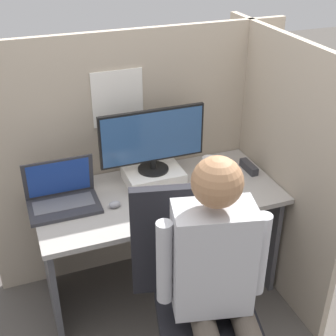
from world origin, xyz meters
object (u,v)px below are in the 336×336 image
stapler (249,167)px  coffee_mug (208,164)px  carrot_toy (148,216)px  laptop (63,198)px  paper_box (153,176)px  office_chair (195,295)px  monitor (152,139)px  person (219,278)px

stapler → coffee_mug: size_ratio=1.83×
stapler → carrot_toy: (-0.74, -0.28, 0.00)m
laptop → carrot_toy: laptop is taller
paper_box → carrot_toy: size_ratio=2.07×
laptop → coffee_mug: bearing=4.9°
laptop → stapler: size_ratio=2.37×
stapler → office_chair: 0.97m
monitor → stapler: bearing=-8.2°
office_chair → coffee_mug: bearing=61.8°
person → office_chair: bearing=103.2°
stapler → person: bearing=-126.0°
paper_box → monitor: monitor is taller
laptop → monitor: bearing=7.4°
paper_box → monitor: (-0.00, 0.00, 0.24)m
monitor → person: 0.96m
paper_box → stapler: (0.59, -0.08, -0.02)m
monitor → office_chair: size_ratio=0.58×
office_chair → person: (0.04, -0.16, 0.23)m
monitor → laptop: 0.59m
monitor → office_chair: (-0.06, -0.78, -0.45)m
paper_box → carrot_toy: paper_box is taller
person → coffee_mug: person is taller
laptop → person: size_ratio=0.29×
monitor → laptop: (-0.54, -0.07, -0.23)m
paper_box → laptop: (-0.54, -0.07, 0.01)m
paper_box → office_chair: (-0.06, -0.78, -0.21)m
stapler → person: (-0.62, -0.85, 0.03)m
stapler → coffee_mug: coffee_mug is taller
coffee_mug → person: bearing=-112.3°
office_chair → paper_box: bearing=85.5°
stapler → office_chair: (-0.65, -0.69, -0.20)m
paper_box → person: (-0.03, -0.93, 0.02)m
paper_box → office_chair: bearing=-94.5°
laptop → coffee_mug: 0.90m
paper_box → laptop: size_ratio=0.87×
stapler → person: size_ratio=0.12×
paper_box → person: bearing=-91.5°
paper_box → stapler: size_ratio=2.07×
paper_box → carrot_toy: (-0.15, -0.36, -0.01)m
paper_box → carrot_toy: 0.39m
person → coffee_mug: bearing=67.7°
laptop → coffee_mug: laptop is taller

